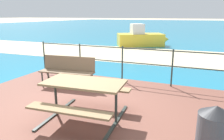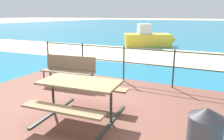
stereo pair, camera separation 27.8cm
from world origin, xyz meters
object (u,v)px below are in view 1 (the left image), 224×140
Objects in this scene: park_bench at (68,68)px; boat_near at (141,38)px; trash_bin at (213,135)px; picnic_table at (84,91)px.

boat_near is (-0.38, 9.17, -0.06)m from park_bench.
boat_near is at bearing 109.83° from trash_bin.
park_bench is at bearing -115.85° from boat_near.
park_bench is (-1.43, 1.57, -0.07)m from picnic_table.
picnic_table is 2.12m from park_bench.
picnic_table is 2.29m from trash_bin.
boat_near is (-4.05, 11.22, 0.02)m from trash_bin.
park_bench is at bearing 127.68° from picnic_table.
picnic_table is at bearing -108.63° from boat_near.
boat_near reaches higher than park_bench.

